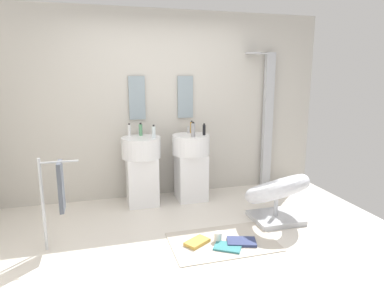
% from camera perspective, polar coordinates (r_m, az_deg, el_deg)
% --- Properties ---
extents(ground_plane, '(4.80, 3.60, 0.04)m').
position_cam_1_polar(ground_plane, '(3.67, 0.09, -16.89)').
color(ground_plane, silver).
extents(rear_partition, '(4.80, 0.10, 2.60)m').
position_cam_1_polar(rear_partition, '(4.85, -5.29, 6.51)').
color(rear_partition, beige).
rests_on(rear_partition, ground_plane).
extents(pedestal_sink_left, '(0.51, 0.51, 1.02)m').
position_cam_1_polar(pedestal_sink_left, '(4.58, -8.47, -3.90)').
color(pedestal_sink_left, white).
rests_on(pedestal_sink_left, ground_plane).
extents(pedestal_sink_right, '(0.51, 0.51, 1.02)m').
position_cam_1_polar(pedestal_sink_right, '(4.71, -0.18, -3.33)').
color(pedestal_sink_right, white).
rests_on(pedestal_sink_right, ground_plane).
extents(vanity_mirror_left, '(0.22, 0.03, 0.59)m').
position_cam_1_polar(vanity_mirror_left, '(4.72, -9.28, 7.68)').
color(vanity_mirror_left, '#8C9EA8').
extents(vanity_mirror_right, '(0.22, 0.03, 0.59)m').
position_cam_1_polar(vanity_mirror_right, '(4.84, -1.15, 7.93)').
color(vanity_mirror_right, '#8C9EA8').
extents(shower_column, '(0.49, 0.24, 2.05)m').
position_cam_1_polar(shower_column, '(5.30, 12.52, 4.33)').
color(shower_column, '#B7BABF').
rests_on(shower_column, ground_plane).
extents(lounge_chair, '(1.05, 1.05, 0.65)m').
position_cam_1_polar(lounge_chair, '(4.19, 14.10, -7.99)').
color(lounge_chair, '#B7BABF').
rests_on(lounge_chair, ground_plane).
extents(towel_rack, '(0.37, 0.22, 0.95)m').
position_cam_1_polar(towel_rack, '(3.60, -21.68, -7.04)').
color(towel_rack, '#B7BABF').
rests_on(towel_rack, ground_plane).
extents(area_rug, '(1.10, 0.70, 0.01)m').
position_cam_1_polar(area_rug, '(3.72, 5.19, -16.10)').
color(area_rug, beige).
rests_on(area_rug, ground_plane).
extents(magazine_ochre, '(0.30, 0.27, 0.04)m').
position_cam_1_polar(magazine_ochre, '(3.65, 0.87, -16.22)').
color(magazine_ochre, gold).
rests_on(magazine_ochre, area_rug).
extents(magazine_teal, '(0.33, 0.31, 0.02)m').
position_cam_1_polar(magazine_teal, '(3.59, 6.05, -16.90)').
color(magazine_teal, teal).
rests_on(magazine_teal, area_rug).
extents(magazine_navy, '(0.34, 0.27, 0.03)m').
position_cam_1_polar(magazine_navy, '(3.70, 8.34, -16.00)').
color(magazine_navy, navy).
rests_on(magazine_navy, area_rug).
extents(coffee_mug, '(0.08, 0.08, 0.10)m').
position_cam_1_polar(coffee_mug, '(3.69, 4.40, -15.34)').
color(coffee_mug, white).
rests_on(coffee_mug, area_rug).
extents(soap_bottle_clear, '(0.05, 0.05, 0.17)m').
position_cam_1_polar(soap_bottle_clear, '(4.40, -6.48, 2.04)').
color(soap_bottle_clear, silver).
rests_on(soap_bottle_clear, pedestal_sink_left).
extents(soap_bottle_grey, '(0.06, 0.06, 0.20)m').
position_cam_1_polar(soap_bottle_grey, '(4.46, 0.19, 2.42)').
color(soap_bottle_grey, '#99999E').
rests_on(soap_bottle_grey, pedestal_sink_right).
extents(soap_bottle_green, '(0.05, 0.05, 0.17)m').
position_cam_1_polar(soap_bottle_green, '(4.60, -8.67, 2.40)').
color(soap_bottle_green, '#59996B').
rests_on(soap_bottle_green, pedestal_sink_left).
extents(soap_bottle_black, '(0.04, 0.04, 0.16)m').
position_cam_1_polar(soap_bottle_black, '(4.59, 2.05, 2.42)').
color(soap_bottle_black, black).
rests_on(soap_bottle_black, pedestal_sink_right).
extents(soap_bottle_white, '(0.04, 0.04, 0.17)m').
position_cam_1_polar(soap_bottle_white, '(4.59, -10.54, 2.31)').
color(soap_bottle_white, white).
rests_on(soap_bottle_white, pedestal_sink_left).
extents(soap_bottle_amber, '(0.04, 0.04, 0.17)m').
position_cam_1_polar(soap_bottle_amber, '(4.76, -0.05, 2.84)').
color(soap_bottle_amber, '#C68C38').
rests_on(soap_bottle_amber, pedestal_sink_right).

